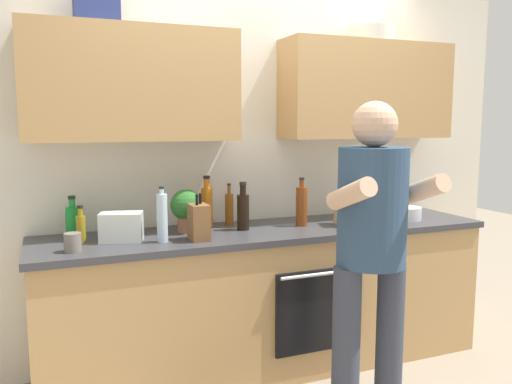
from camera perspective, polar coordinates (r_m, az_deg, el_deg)
ground_plane at (r=3.56m, az=1.51°, el=-18.36°), size 12.00×12.00×0.00m
back_wall_unit at (r=3.45m, az=-0.25°, el=6.71°), size 4.00×0.38×2.50m
counter at (r=3.38m, az=1.56°, el=-11.47°), size 2.84×0.67×0.90m
person_standing at (r=2.64m, az=12.52°, el=-5.20°), size 0.49×0.45×1.66m
bottle_soda at (r=3.18m, az=-19.36°, el=-2.97°), size 0.08×0.08×0.24m
bottle_vinegar at (r=3.34m, az=4.99°, el=-1.49°), size 0.07×0.07×0.31m
bottle_soy at (r=3.21m, az=-1.42°, el=-2.00°), size 0.07×0.07×0.30m
bottle_syrup at (r=3.36m, az=-2.94°, el=-1.80°), size 0.05×0.05×0.27m
bottle_juice at (r=3.32m, az=-5.39°, el=-1.45°), size 0.07×0.07×0.32m
bottle_oil at (r=3.06m, az=-18.56°, el=-3.61°), size 0.05×0.05×0.20m
bottle_water at (r=2.93m, az=-10.20°, el=-2.75°), size 0.06×0.06×0.31m
cup_stoneware at (r=2.84m, az=-19.36°, el=-5.22°), size 0.09×0.09×0.10m
mixing_bowl at (r=3.70m, az=15.99°, el=-2.24°), size 0.21×0.21×0.09m
knife_block at (r=2.95m, az=-6.25°, el=-3.27°), size 0.10×0.14×0.26m
potted_herb at (r=3.16m, az=-7.65°, el=-1.70°), size 0.19×0.19×0.26m
grocery_bag_bread at (r=3.42m, az=10.51°, el=-1.89°), size 0.25×0.22×0.20m
grocery_bag_produce at (r=3.00m, az=-14.47°, el=-3.72°), size 0.26×0.20×0.16m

